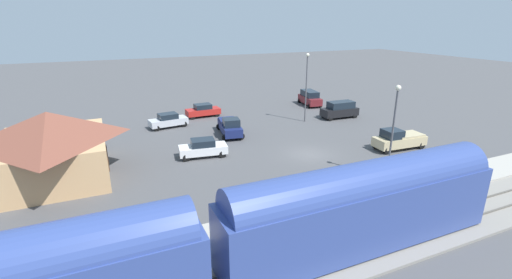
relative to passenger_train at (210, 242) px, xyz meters
name	(u,v)px	position (x,y,z in m)	size (l,w,h in m)	color
ground_plane	(309,154)	(14.00, -14.25, -2.86)	(200.00, 200.00, 0.00)	#4C4C4F
railway_track	(428,225)	(0.00, -14.25, -2.76)	(4.80, 70.00, 0.30)	gray
platform	(383,197)	(4.00, -14.25, -2.71)	(3.20, 46.00, 0.30)	#A8A399
passenger_train	(210,242)	(0.00, 0.00, 0.00)	(2.93, 34.34, 4.98)	#33478C
station_building	(52,144)	(18.00, 7.75, 0.06)	(10.69, 8.68, 5.61)	tan
pedestrian_on_platform	(435,173)	(3.80, -19.11, -1.58)	(0.36, 0.36, 1.71)	#23284C
pickup_tan	(399,139)	(11.59, -23.25, -1.83)	(2.28, 5.51, 2.14)	#C6B284
pickup_navy	(230,126)	(22.92, -9.31, -1.83)	(5.65, 3.17, 2.14)	navy
sedan_white	(203,148)	(17.58, -4.64, -1.98)	(2.44, 4.71, 1.74)	white
sedan_silver	(168,120)	(28.76, -3.50, -1.98)	(2.44, 4.71, 1.74)	silver
suv_black	(340,109)	(23.88, -25.20, -1.71)	(2.17, 4.98, 2.22)	black
sedan_red	(203,110)	(31.91, -8.76, -1.98)	(1.97, 4.55, 1.74)	red
suv_maroon	(310,98)	(31.89, -25.59, -1.71)	(5.14, 2.95, 2.22)	maroon
light_pole_near_platform	(394,121)	(6.80, -17.31, 2.00)	(0.44, 0.44, 7.71)	#515156
light_pole_lot_center	(307,80)	(24.31, -20.07, 2.48)	(0.44, 0.44, 8.61)	#515156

